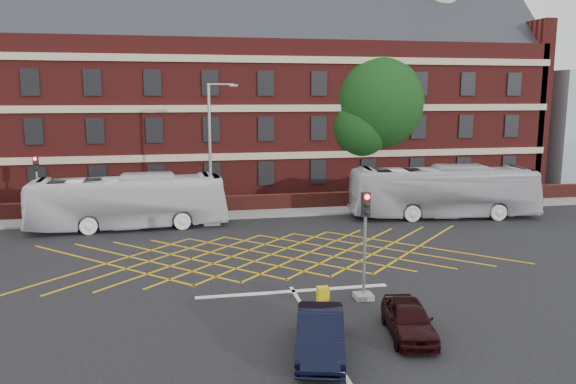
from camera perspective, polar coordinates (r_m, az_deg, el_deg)
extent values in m
plane|color=black|center=(26.63, -1.00, -7.55)|extent=(120.00, 120.00, 0.00)
cube|color=#571816|center=(47.27, -5.85, 7.41)|extent=(50.00, 12.00, 12.00)
cube|color=black|center=(47.40, -5.98, 14.67)|extent=(51.00, 10.61, 10.61)
cube|color=#B7A88C|center=(41.19, -5.04, 8.46)|extent=(50.00, 0.18, 0.50)
cube|color=black|center=(41.27, -5.02, 6.38)|extent=(1.20, 0.14, 1.80)
cylinder|color=#B7A88C|center=(52.60, 14.85, 17.21)|extent=(3.60, 3.60, 6.00)
cube|color=#4E1B15|center=(38.99, -4.43, -1.15)|extent=(56.00, 0.50, 1.10)
cube|color=slate|center=(38.11, -4.24, -2.16)|extent=(60.00, 3.00, 0.12)
cube|color=#CC990C|center=(28.52, -1.73, -6.36)|extent=(8.22, 8.22, 0.02)
cube|color=silver|center=(23.37, 0.56, -10.04)|extent=(8.00, 0.30, 0.02)
cube|color=silver|center=(17.58, 5.12, -17.09)|extent=(0.15, 14.00, 0.02)
imported|color=silver|center=(35.11, -15.86, -0.94)|extent=(11.75, 3.20, 3.25)
imported|color=#BABABE|center=(38.17, 15.49, 0.04)|extent=(12.51, 4.52, 3.41)
imported|color=black|center=(17.89, 3.29, -14.20)|extent=(2.40, 4.33, 1.35)
imported|color=black|center=(19.57, 12.16, -12.48)|extent=(2.00, 3.71, 1.20)
cylinder|color=black|center=(46.06, 8.48, 3.38)|extent=(0.90, 0.90, 5.75)
sphere|color=black|center=(45.79, 8.63, 8.98)|extent=(8.11, 8.11, 8.11)
sphere|color=black|center=(44.60, 7.09, 6.66)|extent=(5.27, 5.27, 5.27)
sphere|color=black|center=(47.10, 9.98, 7.23)|extent=(4.87, 4.87, 4.87)
cube|color=slate|center=(22.75, 7.68, -10.46)|extent=(0.70, 0.70, 0.20)
cylinder|color=gray|center=(22.24, 7.78, -6.46)|extent=(0.12, 0.12, 3.50)
cube|color=black|center=(21.76, 7.90, -1.27)|extent=(0.30, 0.25, 0.95)
sphere|color=#FF0C05|center=(21.57, 8.04, -0.51)|extent=(0.20, 0.20, 0.20)
cube|color=slate|center=(38.30, -23.85, -2.86)|extent=(0.70, 0.70, 0.20)
cylinder|color=gray|center=(37.99, -24.02, -0.43)|extent=(0.12, 0.12, 3.50)
cube|color=black|center=(37.71, -24.24, 2.63)|extent=(0.30, 0.25, 0.95)
sphere|color=#FF0C05|center=(37.54, -24.32, 3.09)|extent=(0.20, 0.20, 0.20)
cube|color=slate|center=(35.36, -7.75, -3.10)|extent=(1.00, 1.00, 0.20)
cylinder|color=gray|center=(34.67, -7.91, 3.67)|extent=(0.18, 0.18, 8.58)
cylinder|color=gray|center=(34.53, -6.90, 10.80)|extent=(1.60, 0.12, 0.12)
cube|color=gray|center=(34.60, -5.55, 10.74)|extent=(0.50, 0.20, 0.12)
cylinder|color=gray|center=(37.71, -24.56, -1.55)|extent=(0.10, 0.10, 2.20)
cube|color=silver|center=(37.50, -24.67, -0.37)|extent=(1.10, 0.06, 0.45)
cube|color=silver|center=(37.58, -24.62, -1.12)|extent=(1.10, 0.06, 0.40)
cube|color=silver|center=(37.66, -24.57, -1.79)|extent=(1.10, 0.06, 0.35)
cube|color=#C4A70B|center=(21.52, 3.57, -10.68)|extent=(0.42, 0.37, 0.85)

